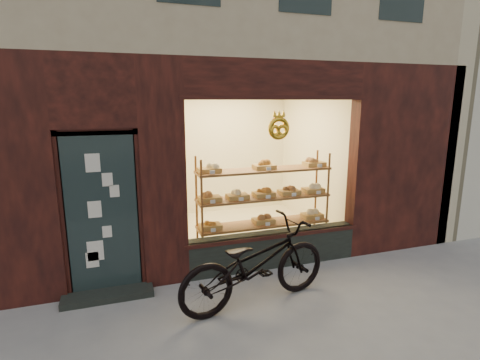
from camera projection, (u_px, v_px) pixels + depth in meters
name	position (u px, v px, depth m)	size (l,w,h in m)	color
ground	(316.00, 357.00, 3.78)	(90.00, 90.00, 0.00)	slate
display_shelf	(264.00, 206.00, 6.10)	(2.20, 0.45, 1.70)	olive
bicycle	(256.00, 264.00, 4.68)	(0.72, 2.06, 1.08)	black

